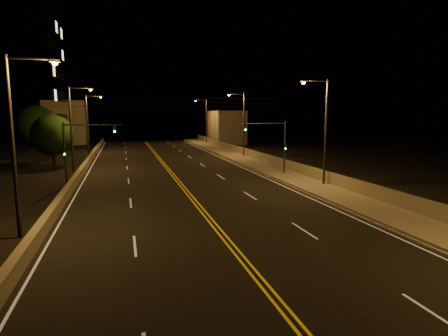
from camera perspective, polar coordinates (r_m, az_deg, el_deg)
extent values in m
cube|color=black|center=(28.50, -4.95, -4.55)|extent=(18.00, 120.00, 0.02)
cube|color=gray|center=(32.12, 14.39, -3.05)|extent=(3.60, 120.00, 0.30)
cube|color=gray|center=(31.27, 11.39, -3.40)|extent=(0.14, 120.00, 0.15)
cube|color=gray|center=(32.84, 16.94, -1.75)|extent=(0.30, 120.00, 1.00)
cube|color=gray|center=(28.32, -23.53, -4.52)|extent=(0.45, 120.00, 0.78)
cube|color=gray|center=(79.85, 0.38, 6.25)|extent=(6.00, 10.00, 6.85)
cube|color=gray|center=(84.46, -22.87, 6.40)|extent=(8.00, 8.00, 8.87)
cylinder|color=black|center=(32.76, 16.98, -0.84)|extent=(0.06, 120.00, 0.06)
cube|color=silver|center=(28.32, -22.41, -5.21)|extent=(0.12, 116.00, 0.00)
cube|color=silver|center=(31.14, 10.85, -3.54)|extent=(0.12, 116.00, 0.00)
cube|color=gold|center=(28.47, -5.25, -4.54)|extent=(0.12, 116.00, 0.00)
cube|color=gold|center=(28.52, -4.66, -4.51)|extent=(0.12, 116.00, 0.00)
cube|color=silver|center=(18.95, -13.43, -11.42)|extent=(0.12, 3.00, 0.00)
cube|color=silver|center=(27.59, -14.04, -5.17)|extent=(0.12, 3.00, 0.00)
cube|color=silver|center=(36.41, -14.35, -1.93)|extent=(0.12, 3.00, 0.00)
cube|color=silver|center=(45.30, -14.54, 0.05)|extent=(0.12, 3.00, 0.00)
cube|color=silver|center=(54.22, -14.66, 1.37)|extent=(0.12, 3.00, 0.00)
cube|color=silver|center=(63.17, -14.76, 2.33)|extent=(0.12, 3.00, 0.00)
cube|color=silver|center=(72.13, -14.82, 3.04)|extent=(0.12, 3.00, 0.00)
cube|color=silver|center=(81.10, -14.88, 3.60)|extent=(0.12, 3.00, 0.00)
cube|color=silver|center=(14.36, 29.69, -18.99)|extent=(0.12, 3.00, 0.00)
cube|color=silver|center=(21.13, 12.11, -9.28)|extent=(0.12, 3.00, 0.00)
cube|color=silver|center=(29.13, 3.99, -4.22)|extent=(0.12, 3.00, 0.00)
cube|color=silver|center=(37.59, -0.51, -1.35)|extent=(0.12, 3.00, 0.00)
cube|color=silver|center=(46.25, -3.33, 0.47)|extent=(0.12, 3.00, 0.00)
cube|color=silver|center=(55.02, -5.25, 1.71)|extent=(0.12, 3.00, 0.00)
cube|color=silver|center=(63.86, -6.65, 2.61)|extent=(0.12, 3.00, 0.00)
cube|color=silver|center=(72.73, -7.71, 3.29)|extent=(0.12, 3.00, 0.00)
cube|color=silver|center=(81.64, -8.54, 3.82)|extent=(0.12, 3.00, 0.00)
cylinder|color=#2D2D33|center=(33.05, 15.21, 4.98)|extent=(0.20, 0.20, 9.16)
cylinder|color=#2D2D33|center=(32.57, 13.80, 12.80)|extent=(2.20, 0.12, 0.12)
cube|color=#2D2D33|center=(32.06, 12.03, 12.80)|extent=(0.50, 0.25, 0.14)
sphere|color=#FF9E2D|center=(32.05, 12.02, 12.62)|extent=(0.28, 0.28, 0.28)
cylinder|color=#2D2D33|center=(53.43, 3.05, 6.44)|extent=(0.20, 0.20, 9.16)
cylinder|color=#2D2D33|center=(53.13, 1.94, 11.22)|extent=(2.20, 0.12, 0.12)
cube|color=#2D2D33|center=(52.81, 0.78, 11.16)|extent=(0.50, 0.25, 0.14)
sphere|color=#FF9E2D|center=(52.81, 0.78, 11.05)|extent=(0.28, 0.28, 0.28)
cylinder|color=#2D2D33|center=(77.10, -2.69, 7.03)|extent=(0.20, 0.20, 9.16)
cylinder|color=#2D2D33|center=(76.90, -3.52, 10.32)|extent=(2.20, 0.12, 0.12)
cube|color=#2D2D33|center=(76.68, -4.34, 10.27)|extent=(0.50, 0.25, 0.14)
sphere|color=#FF9E2D|center=(76.68, -4.34, 10.19)|extent=(0.28, 0.28, 0.28)
cylinder|color=#2D2D33|center=(21.51, -29.49, 2.53)|extent=(0.20, 0.20, 9.16)
cylinder|color=#2D2D33|center=(21.35, -27.41, 14.58)|extent=(2.20, 0.12, 0.12)
cube|color=#2D2D33|center=(21.15, -24.39, 14.65)|extent=(0.50, 0.25, 0.14)
sphere|color=#FF9E2D|center=(21.14, -24.38, 14.38)|extent=(0.28, 0.28, 0.28)
cylinder|color=#2D2D33|center=(43.55, -22.28, 5.40)|extent=(0.20, 0.20, 9.16)
cylinder|color=#2D2D33|center=(43.47, -21.14, 11.31)|extent=(2.20, 0.12, 0.12)
cube|color=#2D2D33|center=(43.38, -19.67, 11.30)|extent=(0.50, 0.25, 0.14)
sphere|color=#FF9E2D|center=(43.37, -19.66, 11.16)|extent=(0.28, 0.28, 0.28)
cylinder|color=#2D2D33|center=(63.11, -20.12, 6.24)|extent=(0.20, 0.20, 9.16)
cylinder|color=#2D2D33|center=(63.06, -19.31, 10.31)|extent=(2.20, 0.12, 0.12)
cube|color=#2D2D33|center=(62.99, -18.30, 10.29)|extent=(0.50, 0.25, 0.14)
sphere|color=#FF9E2D|center=(62.99, -18.29, 10.20)|extent=(0.28, 0.28, 0.28)
cylinder|color=#2D2D33|center=(38.57, 9.22, 2.91)|extent=(0.18, 0.18, 5.54)
cylinder|color=#2D2D33|center=(37.45, 5.80, 6.76)|extent=(5.00, 0.10, 0.10)
cube|color=black|center=(36.87, 3.24, 6.23)|extent=(0.28, 0.18, 0.80)
sphere|color=#19FF4C|center=(36.78, 3.29, 5.83)|extent=(0.14, 0.14, 0.14)
cube|color=black|center=(38.41, 9.32, 3.23)|extent=(0.22, 0.14, 0.55)
cylinder|color=#2D2D33|center=(35.50, -23.07, 1.89)|extent=(0.18, 0.18, 5.54)
cylinder|color=#2D2D33|center=(35.07, -19.25, 6.24)|extent=(5.00, 0.10, 0.10)
cube|color=black|center=(35.00, -16.35, 5.79)|extent=(0.28, 0.18, 0.80)
sphere|color=#19FF4C|center=(34.90, -16.33, 5.37)|extent=(0.14, 0.14, 0.14)
cube|color=black|center=(35.33, -23.13, 2.23)|extent=(0.22, 0.14, 0.55)
cylinder|color=black|center=(37.18, -7.73, 9.27)|extent=(22.00, 0.03, 0.03)
cylinder|color=black|center=(37.18, -7.74, 9.89)|extent=(22.00, 0.03, 0.03)
cylinder|color=black|center=(37.20, -7.76, 10.50)|extent=(22.00, 0.03, 0.03)
cylinder|color=black|center=(46.48, -24.47, 1.09)|extent=(0.36, 0.36, 2.18)
sphere|color=black|center=(46.25, -24.68, 4.59)|extent=(4.59, 4.59, 4.59)
cylinder|color=black|center=(55.78, -26.38, 2.27)|extent=(0.36, 0.36, 2.58)
sphere|color=black|center=(55.57, -26.61, 5.73)|extent=(5.45, 5.45, 5.45)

